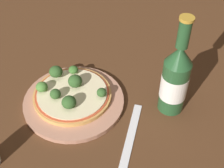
% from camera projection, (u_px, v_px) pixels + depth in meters
% --- Properties ---
extents(ground_plane, '(3.00, 3.00, 0.00)m').
position_uv_depth(ground_plane, '(78.00, 103.00, 0.77)').
color(ground_plane, '#4C2D19').
extents(plate, '(0.25, 0.25, 0.01)m').
position_uv_depth(plate, '(74.00, 101.00, 0.76)').
color(plate, tan).
rests_on(plate, ground_plane).
extents(pizza, '(0.19, 0.19, 0.01)m').
position_uv_depth(pizza, '(74.00, 93.00, 0.77)').
color(pizza, tan).
rests_on(pizza, plate).
extents(broccoli_floret_0, '(0.03, 0.03, 0.03)m').
position_uv_depth(broccoli_floret_0, '(75.00, 81.00, 0.76)').
color(broccoli_floret_0, '#7A9E5B').
rests_on(broccoli_floret_0, pizza).
extents(broccoli_floret_1, '(0.03, 0.03, 0.03)m').
position_uv_depth(broccoli_floret_1, '(69.00, 102.00, 0.71)').
color(broccoli_floret_1, '#7A9E5B').
rests_on(broccoli_floret_1, pizza).
extents(broccoli_floret_2, '(0.03, 0.03, 0.03)m').
position_uv_depth(broccoli_floret_2, '(56.00, 72.00, 0.79)').
color(broccoli_floret_2, '#7A9E5B').
rests_on(broccoli_floret_2, pizza).
extents(broccoli_floret_3, '(0.03, 0.03, 0.03)m').
position_uv_depth(broccoli_floret_3, '(55.00, 94.00, 0.74)').
color(broccoli_floret_3, '#7A9E5B').
rests_on(broccoli_floret_3, pizza).
extents(broccoli_floret_4, '(0.02, 0.02, 0.02)m').
position_uv_depth(broccoli_floret_4, '(102.00, 93.00, 0.74)').
color(broccoli_floret_4, '#7A9E5B').
rests_on(broccoli_floret_4, pizza).
extents(broccoli_floret_5, '(0.03, 0.03, 0.02)m').
position_uv_depth(broccoli_floret_5, '(42.00, 87.00, 0.75)').
color(broccoli_floret_5, '#7A9E5B').
rests_on(broccoli_floret_5, pizza).
extents(broccoli_floret_6, '(0.02, 0.02, 0.02)m').
position_uv_depth(broccoli_floret_6, '(73.00, 70.00, 0.80)').
color(broccoli_floret_6, '#7A9E5B').
rests_on(broccoli_floret_6, pizza).
extents(beer_bottle, '(0.06, 0.06, 0.25)m').
position_uv_depth(beer_bottle, '(175.00, 79.00, 0.70)').
color(beer_bottle, '#234C28').
rests_on(beer_bottle, ground_plane).
extents(fork, '(0.09, 0.17, 0.00)m').
position_uv_depth(fork, '(130.00, 135.00, 0.70)').
color(fork, silver).
rests_on(fork, ground_plane).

